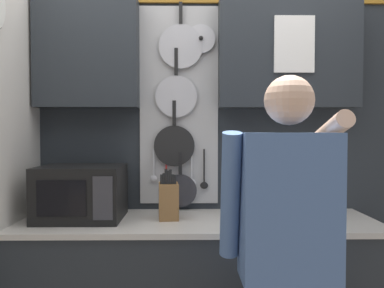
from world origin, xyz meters
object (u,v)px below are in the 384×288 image
at_px(utensil_crock, 316,202).
at_px(person, 287,238).
at_px(microwave, 82,192).
at_px(knife_block, 169,200).

bearing_deg(utensil_crock, person, -118.00).
xyz_separation_m(microwave, utensil_crock, (1.35, 0.00, -0.06)).
height_order(microwave, utensil_crock, utensil_crock).
height_order(microwave, person, person).
bearing_deg(microwave, knife_block, 0.05).
bearing_deg(person, microwave, 148.20).
bearing_deg(knife_block, person, -50.63).
xyz_separation_m(knife_block, person, (0.52, -0.63, -0.04)).
bearing_deg(utensil_crock, microwave, -179.87).
distance_m(microwave, person, 1.19).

